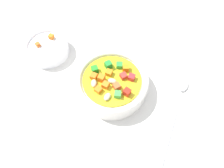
{
  "coord_description": "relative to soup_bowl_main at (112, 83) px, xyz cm",
  "views": [
    {
      "loc": [
        -1.28,
        -24.79,
        44.32
      ],
      "look_at": [
        0.0,
        0.0,
        2.37
      ],
      "focal_mm": 33.41,
      "sensor_mm": 36.0,
      "label": 1
    }
  ],
  "objects": [
    {
      "name": "ground_plane",
      "position": [
        0.01,
        0.01,
        -3.73
      ],
      "size": [
        140.0,
        140.0,
        2.0
      ],
      "primitive_type": "cube",
      "color": "silver"
    },
    {
      "name": "soup_bowl_main",
      "position": [
        0.0,
        0.0,
        0.0
      ],
      "size": [
        16.73,
        16.73,
        6.04
      ],
      "color": "white",
      "rests_on": "ground_plane"
    },
    {
      "name": "spoon",
      "position": [
        14.33,
        -6.75,
        -2.27
      ],
      "size": [
        11.69,
        22.58,
        1.0
      ],
      "rotation": [
        0.0,
        0.0,
        7.42
      ],
      "color": "silver",
      "rests_on": "ground_plane"
    },
    {
      "name": "side_bowl_small",
      "position": [
        -16.43,
        12.17,
        -0.8
      ],
      "size": [
        11.14,
        11.14,
        4.2
      ],
      "color": "white",
      "rests_on": "ground_plane"
    }
  ]
}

